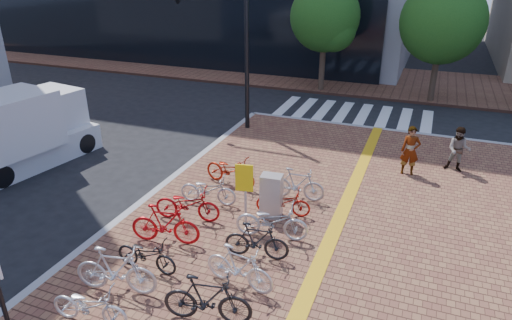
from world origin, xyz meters
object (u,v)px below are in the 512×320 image
at_px(bike_9, 239,267).
at_px(bike_1, 116,270).
at_px(bike_12, 283,202).
at_px(bike_3, 165,224).
at_px(box_truck, 24,130).
at_px(bike_11, 272,221).
at_px(bike_13, 297,184).
at_px(bike_4, 187,204).
at_px(utility_box, 271,196).
at_px(pedestrian_b, 459,149).
at_px(bike_6, 230,170).
at_px(bike_8, 207,299).
at_px(yellow_sign, 245,183).
at_px(bike_10, 257,241).
at_px(traffic_light_pole, 214,25).
at_px(pedestrian_a, 410,151).
at_px(bike_0, 89,305).
at_px(bike_2, 146,254).
at_px(bike_5, 208,190).

bearing_deg(bike_9, bike_1, 122.76).
bearing_deg(bike_12, bike_3, 127.11).
bearing_deg(box_truck, bike_11, -8.78).
height_order(bike_9, bike_13, bike_9).
xyz_separation_m(bike_4, utility_box, (2.18, 1.07, 0.16)).
xyz_separation_m(bike_3, pedestrian_b, (7.23, 7.69, 0.25)).
xyz_separation_m(bike_6, bike_12, (2.26, -1.25, -0.08)).
xyz_separation_m(bike_8, yellow_sign, (-0.76, 3.85, 0.71)).
bearing_deg(bike_10, pedestrian_b, -40.49).
distance_m(bike_4, yellow_sign, 1.85).
relative_size(bike_8, traffic_light_pole, 0.30).
height_order(pedestrian_b, utility_box, pedestrian_b).
bearing_deg(box_truck, pedestrian_a, 16.55).
relative_size(bike_1, bike_11, 0.98).
relative_size(bike_11, pedestrian_b, 1.22).
distance_m(bike_10, pedestrian_a, 7.27).
xyz_separation_m(bike_1, bike_4, (-0.06, 3.34, -0.08)).
distance_m(bike_12, box_truck, 10.17).
bearing_deg(bike_12, bike_0, 148.81).
xyz_separation_m(bike_11, traffic_light_pole, (-5.45, 7.93, 3.87)).
bearing_deg(box_truck, bike_12, -1.76).
xyz_separation_m(bike_1, bike_12, (2.43, 4.61, -0.16)).
distance_m(bike_11, traffic_light_pole, 10.37).
height_order(bike_3, pedestrian_a, pedestrian_a).
distance_m(bike_2, bike_8, 2.40).
bearing_deg(pedestrian_b, bike_12, -124.87).
xyz_separation_m(bike_6, bike_9, (2.34, -4.69, 0.02)).
distance_m(bike_11, box_truck, 10.37).
distance_m(bike_6, pedestrian_b, 8.07).
bearing_deg(bike_1, yellow_sign, -33.52).
relative_size(pedestrian_a, yellow_sign, 0.94).
bearing_deg(bike_8, bike_6, 8.47).
relative_size(pedestrian_b, utility_box, 1.22).
bearing_deg(traffic_light_pole, bike_13, -45.70).
relative_size(bike_1, bike_2, 1.17).
distance_m(bike_3, bike_9, 2.69).
bearing_deg(bike_13, bike_2, 150.02).
distance_m(bike_13, pedestrian_b, 6.22).
height_order(bike_3, bike_11, bike_3).
height_order(bike_5, box_truck, box_truck).
relative_size(bike_1, bike_9, 1.10).
bearing_deg(yellow_sign, bike_10, -57.32).
relative_size(bike_13, box_truck, 0.33).
height_order(bike_12, utility_box, utility_box).
distance_m(bike_6, bike_13, 2.38).
bearing_deg(utility_box, bike_2, -119.42).
relative_size(bike_11, bike_13, 1.14).
bearing_deg(bike_2, bike_3, 9.85).
relative_size(bike_1, bike_5, 1.08).
distance_m(bike_9, yellow_sign, 2.85).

